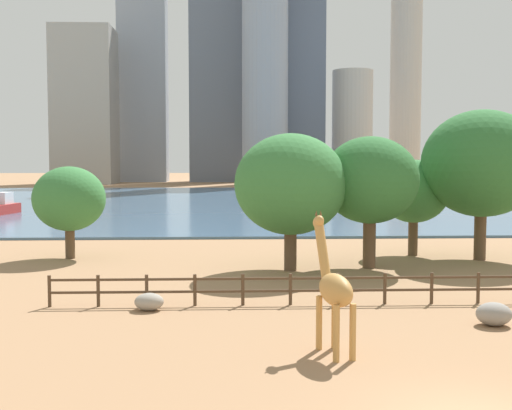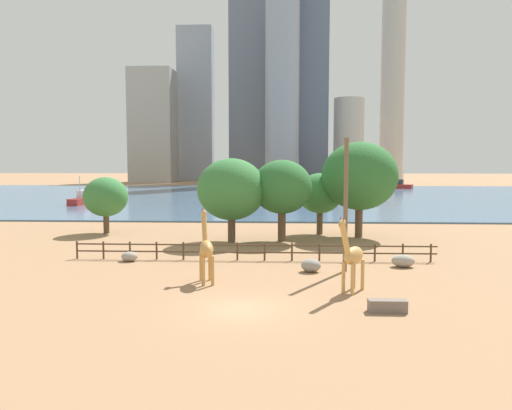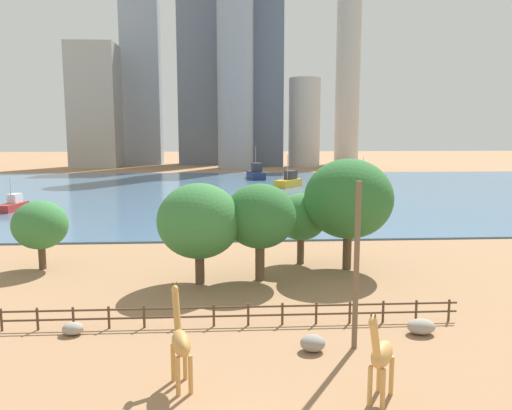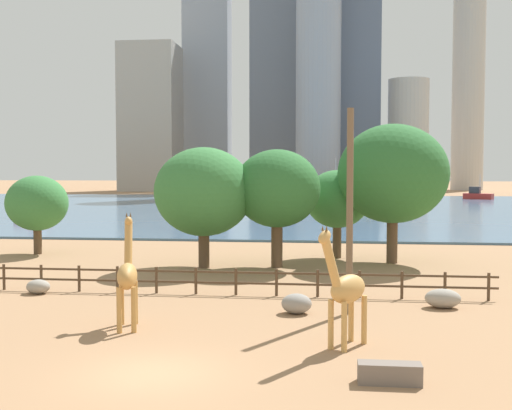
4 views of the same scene
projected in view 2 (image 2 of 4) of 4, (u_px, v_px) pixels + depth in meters
ground_plane at (271, 196)px, 103.68m from camera, size 400.00×400.00×0.00m
harbor_water at (270, 196)px, 100.69m from camera, size 180.00×86.00×0.20m
giraffe_tall at (352, 256)px, 27.07m from camera, size 1.96×2.62×4.29m
giraffe_companion at (206, 248)px, 29.29m from camera, size 1.21×2.77×4.36m
utility_pole at (346, 205)px, 32.01m from camera, size 0.28×0.28×8.63m
boulder_near_fence at (403, 261)px, 33.71m from camera, size 1.56×1.12×0.84m
boulder_by_pole at (129, 256)px, 35.65m from camera, size 1.16×0.93×0.69m
boulder_small at (311, 265)px, 32.21m from camera, size 1.28×1.12×0.84m
feeding_trough at (387, 306)px, 23.60m from camera, size 1.80×0.60×0.60m
enclosure_fence at (252, 250)px, 35.95m from camera, size 26.12×0.14×1.30m
tree_left_large at (231, 189)px, 43.88m from camera, size 6.05×6.05×7.41m
tree_center_broad at (282, 187)px, 44.33m from camera, size 5.34×5.34×7.28m
tree_right_tall at (106, 197)px, 49.34m from camera, size 4.35×4.35×5.60m
tree_left_small at (360, 176)px, 46.49m from camera, size 7.07×7.07×8.96m
tree_right_small at (320, 194)px, 48.73m from camera, size 4.37×4.37×6.00m
boat_ferry at (328, 189)px, 107.06m from camera, size 6.34×7.39×6.51m
boat_sailboat at (82, 200)px, 80.48m from camera, size 2.72×5.46×4.70m
boat_tug at (401, 185)px, 129.14m from camera, size 5.58×4.22×4.78m
boat_barge at (299, 184)px, 124.52m from camera, size 4.18×8.96×7.77m
skyline_tower_needle at (309, 79)px, 170.95m from camera, size 12.40×10.64×71.02m
skyline_block_central at (282, 59)px, 158.53m from camera, size 10.90×10.90×79.25m
skyline_tower_glass at (153, 126)px, 171.76m from camera, size 14.57×13.41×38.48m
skyline_block_left at (348, 141)px, 168.11m from camera, size 10.15×10.15×28.30m
skyline_block_right at (393, 79)px, 181.84m from camera, size 8.62×8.62×74.47m
skyline_tower_short at (253, 77)px, 182.52m from camera, size 16.76×8.87×75.77m
skyline_block_wide at (196, 105)px, 185.21m from camera, size 12.87×8.61×56.08m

